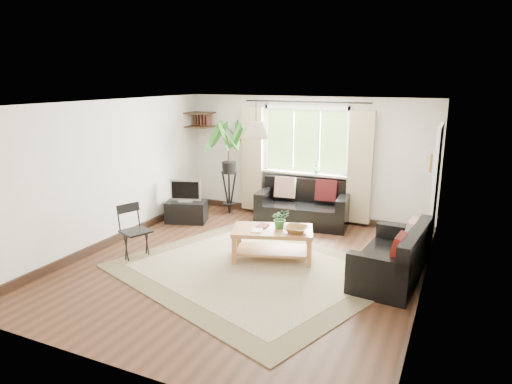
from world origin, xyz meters
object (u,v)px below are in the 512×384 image
at_px(sofa_right, 391,254).
at_px(palm_stand, 229,168).
at_px(sofa_back, 303,204).
at_px(folding_chair, 136,232).
at_px(coffee_table, 273,244).
at_px(tv_stand, 186,212).

distance_m(sofa_right, palm_stand, 4.05).
distance_m(sofa_back, palm_stand, 1.71).
bearing_deg(sofa_back, folding_chair, -129.43).
bearing_deg(coffee_table, folding_chair, -156.74).
bearing_deg(folding_chair, tv_stand, 31.13).
bearing_deg(sofa_back, coffee_table, -91.14).
xyz_separation_m(coffee_table, folding_chair, (-1.94, -0.83, 0.17)).
height_order(sofa_back, coffee_table, sofa_back).
relative_size(palm_stand, folding_chair, 2.28).
height_order(sofa_right, tv_stand, sofa_right).
xyz_separation_m(sofa_right, tv_stand, (-4.03, 1.03, -0.16)).
bearing_deg(palm_stand, sofa_right, -28.07).
relative_size(sofa_back, tv_stand, 2.23).
xyz_separation_m(palm_stand, folding_chair, (-0.17, -2.75, -0.54)).
xyz_separation_m(tv_stand, folding_chair, (0.32, -1.89, 0.21)).
distance_m(sofa_back, tv_stand, 2.27).
xyz_separation_m(sofa_right, coffee_table, (-1.77, -0.03, -0.12)).
relative_size(coffee_table, tv_stand, 1.58).
bearing_deg(tv_stand, palm_stand, 41.87).
relative_size(sofa_right, coffee_table, 1.30).
relative_size(coffee_table, palm_stand, 0.63).
relative_size(sofa_right, folding_chair, 1.87).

